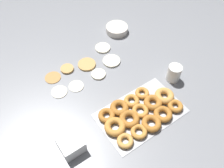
{
  "coord_description": "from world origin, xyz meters",
  "views": [
    {
      "loc": [
        -0.48,
        -0.85,
        1.16
      ],
      "look_at": [
        0.03,
        -0.12,
        0.04
      ],
      "focal_mm": 38.0,
      "sensor_mm": 36.0,
      "label": 1
    }
  ],
  "objects_px": {
    "pancake_2": "(87,64)",
    "pancake_6": "(76,86)",
    "container_stack": "(71,144)",
    "pancake_1": "(67,69)",
    "pancake_3": "(103,48)",
    "batter_bowl": "(117,29)",
    "pancake_5": "(98,74)",
    "pancake_7": "(53,77)",
    "paper_cup": "(174,73)",
    "pancake_0": "(112,61)",
    "pancake_4": "(59,92)",
    "donut_tray": "(140,113)"
  },
  "relations": [
    {
      "from": "pancake_4",
      "to": "pancake_5",
      "type": "xyz_separation_m",
      "value": [
        0.27,
        -0.02,
        0.0
      ]
    },
    {
      "from": "pancake_4",
      "to": "donut_tray",
      "type": "relative_size",
      "value": 0.2
    },
    {
      "from": "donut_tray",
      "to": "paper_cup",
      "type": "distance_m",
      "value": 0.35
    },
    {
      "from": "pancake_7",
      "to": "paper_cup",
      "type": "relative_size",
      "value": 0.94
    },
    {
      "from": "pancake_3",
      "to": "pancake_7",
      "type": "height_order",
      "value": "pancake_3"
    },
    {
      "from": "pancake_4",
      "to": "pancake_5",
      "type": "relative_size",
      "value": 1.05
    },
    {
      "from": "pancake_3",
      "to": "pancake_7",
      "type": "relative_size",
      "value": 1.04
    },
    {
      "from": "donut_tray",
      "to": "container_stack",
      "type": "distance_m",
      "value": 0.42
    },
    {
      "from": "donut_tray",
      "to": "pancake_0",
      "type": "bearing_deg",
      "value": 76.74
    },
    {
      "from": "pancake_4",
      "to": "pancake_7",
      "type": "distance_m",
      "value": 0.13
    },
    {
      "from": "pancake_4",
      "to": "pancake_0",
      "type": "bearing_deg",
      "value": 4.08
    },
    {
      "from": "pancake_6",
      "to": "container_stack",
      "type": "relative_size",
      "value": 0.74
    },
    {
      "from": "pancake_4",
      "to": "container_stack",
      "type": "xyz_separation_m",
      "value": [
        -0.11,
        -0.36,
        0.04
      ]
    },
    {
      "from": "pancake_0",
      "to": "pancake_5",
      "type": "relative_size",
      "value": 1.26
    },
    {
      "from": "pancake_3",
      "to": "donut_tray",
      "type": "bearing_deg",
      "value": -102.14
    },
    {
      "from": "pancake_0",
      "to": "pancake_1",
      "type": "distance_m",
      "value": 0.3
    },
    {
      "from": "pancake_7",
      "to": "paper_cup",
      "type": "bearing_deg",
      "value": -35.44
    },
    {
      "from": "pancake_2",
      "to": "pancake_7",
      "type": "distance_m",
      "value": 0.24
    },
    {
      "from": "pancake_3",
      "to": "batter_bowl",
      "type": "relative_size",
      "value": 0.65
    },
    {
      "from": "pancake_2",
      "to": "pancake_4",
      "type": "xyz_separation_m",
      "value": [
        -0.25,
        -0.1,
        -0.0
      ]
    },
    {
      "from": "pancake_6",
      "to": "donut_tray",
      "type": "distance_m",
      "value": 0.43
    },
    {
      "from": "donut_tray",
      "to": "paper_cup",
      "type": "bearing_deg",
      "value": 14.71
    },
    {
      "from": "pancake_6",
      "to": "pancake_0",
      "type": "bearing_deg",
      "value": 9.35
    },
    {
      "from": "pancake_7",
      "to": "container_stack",
      "type": "height_order",
      "value": "container_stack"
    },
    {
      "from": "pancake_3",
      "to": "batter_bowl",
      "type": "distance_m",
      "value": 0.21
    },
    {
      "from": "pancake_0",
      "to": "pancake_6",
      "type": "height_order",
      "value": "pancake_0"
    },
    {
      "from": "pancake_5",
      "to": "paper_cup",
      "type": "bearing_deg",
      "value": -38.89
    },
    {
      "from": "pancake_5",
      "to": "container_stack",
      "type": "height_order",
      "value": "container_stack"
    },
    {
      "from": "pancake_4",
      "to": "container_stack",
      "type": "height_order",
      "value": "container_stack"
    },
    {
      "from": "batter_bowl",
      "to": "paper_cup",
      "type": "height_order",
      "value": "paper_cup"
    },
    {
      "from": "pancake_5",
      "to": "pancake_7",
      "type": "relative_size",
      "value": 0.91
    },
    {
      "from": "pancake_2",
      "to": "pancake_3",
      "type": "xyz_separation_m",
      "value": [
        0.17,
        0.07,
        0.0
      ]
    },
    {
      "from": "container_stack",
      "to": "pancake_1",
      "type": "bearing_deg",
      "value": 64.32
    },
    {
      "from": "pancake_3",
      "to": "batter_bowl",
      "type": "bearing_deg",
      "value": 26.5
    },
    {
      "from": "pancake_5",
      "to": "container_stack",
      "type": "xyz_separation_m",
      "value": [
        -0.38,
        -0.34,
        0.03
      ]
    },
    {
      "from": "pancake_0",
      "to": "donut_tray",
      "type": "relative_size",
      "value": 0.24
    },
    {
      "from": "pancake_0",
      "to": "pancake_3",
      "type": "distance_m",
      "value": 0.14
    },
    {
      "from": "pancake_5",
      "to": "donut_tray",
      "type": "distance_m",
      "value": 0.39
    },
    {
      "from": "pancake_4",
      "to": "donut_tray",
      "type": "bearing_deg",
      "value": -52.94
    },
    {
      "from": "pancake_0",
      "to": "pancake_1",
      "type": "xyz_separation_m",
      "value": [
        -0.28,
        0.11,
        0.0
      ]
    },
    {
      "from": "pancake_1",
      "to": "donut_tray",
      "type": "xyz_separation_m",
      "value": [
        0.18,
        -0.54,
        0.01
      ]
    },
    {
      "from": "pancake_0",
      "to": "donut_tray",
      "type": "height_order",
      "value": "donut_tray"
    },
    {
      "from": "pancake_2",
      "to": "pancake_4",
      "type": "distance_m",
      "value": 0.27
    },
    {
      "from": "pancake_6",
      "to": "donut_tray",
      "type": "xyz_separation_m",
      "value": [
        0.2,
        -0.38,
        0.01
      ]
    },
    {
      "from": "pancake_3",
      "to": "pancake_5",
      "type": "bearing_deg",
      "value": -129.71
    },
    {
      "from": "pancake_2",
      "to": "donut_tray",
      "type": "height_order",
      "value": "donut_tray"
    },
    {
      "from": "pancake_6",
      "to": "container_stack",
      "type": "bearing_deg",
      "value": -122.77
    },
    {
      "from": "pancake_2",
      "to": "pancake_6",
      "type": "relative_size",
      "value": 1.27
    },
    {
      "from": "pancake_5",
      "to": "container_stack",
      "type": "relative_size",
      "value": 0.73
    },
    {
      "from": "pancake_0",
      "to": "pancake_2",
      "type": "bearing_deg",
      "value": 155.75
    }
  ]
}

